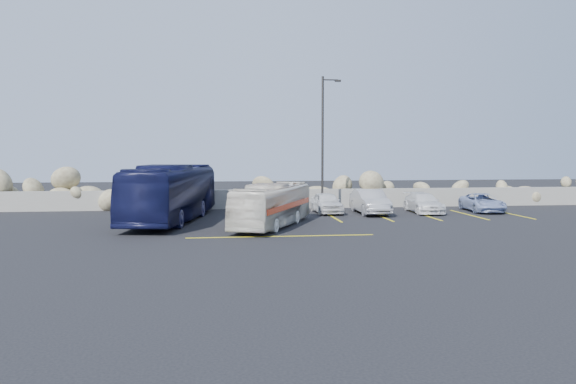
{
  "coord_description": "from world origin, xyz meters",
  "views": [
    {
      "loc": [
        -3.59,
        -23.25,
        3.6
      ],
      "look_at": [
        -0.23,
        4.0,
        1.61
      ],
      "focal_mm": 35.0,
      "sensor_mm": 36.0,
      "label": 1
    }
  ],
  "objects": [
    {
      "name": "car_a",
      "position": [
        2.63,
        8.84,
        0.61
      ],
      "size": [
        1.61,
        3.65,
        1.22
      ],
      "primitive_type": "imported",
      "rotation": [
        0.0,
        0.0,
        0.05
      ],
      "color": "silver",
      "rests_on": "ground"
    },
    {
      "name": "vintage_bus",
      "position": [
        -1.06,
        3.41,
        1.04
      ],
      "size": [
        4.61,
        7.52,
        2.07
      ],
      "primitive_type": "imported",
      "rotation": [
        0.0,
        0.0,
        -0.42
      ],
      "color": "silver",
      "rests_on": "ground"
    },
    {
      "name": "seawall",
      "position": [
        0.0,
        12.0,
        0.6
      ],
      "size": [
        60.0,
        0.4,
        1.2
      ],
      "primitive_type": "cube",
      "color": "gray",
      "rests_on": "ground"
    },
    {
      "name": "car_c",
      "position": [
        8.35,
        8.41,
        0.57
      ],
      "size": [
        1.74,
        3.99,
        1.14
      ],
      "primitive_type": "imported",
      "rotation": [
        0.0,
        0.0,
        -0.04
      ],
      "color": "silver",
      "rests_on": "ground"
    },
    {
      "name": "parking_lines",
      "position": [
        4.64,
        5.57,
        0.01
      ],
      "size": [
        18.16,
        9.36,
        0.01
      ],
      "color": "gold",
      "rests_on": "ground"
    },
    {
      "name": "lamppost",
      "position": [
        2.56,
        9.5,
        4.3
      ],
      "size": [
        1.14,
        0.18,
        8.0
      ],
      "color": "#292725",
      "rests_on": "ground"
    },
    {
      "name": "ground",
      "position": [
        0.0,
        0.0,
        0.0
      ],
      "size": [
        90.0,
        90.0,
        0.0
      ],
      "primitive_type": "plane",
      "color": "black",
      "rests_on": "ground"
    },
    {
      "name": "tour_coach",
      "position": [
        -6.03,
        6.06,
        1.47
      ],
      "size": [
        4.33,
        10.8,
        2.93
      ],
      "primitive_type": "imported",
      "rotation": [
        0.0,
        0.0,
        -0.18
      ],
      "color": "#101235",
      "rests_on": "ground"
    },
    {
      "name": "riprap_pile",
      "position": [
        0.0,
        13.2,
        1.3
      ],
      "size": [
        54.0,
        2.8,
        2.6
      ],
      "primitive_type": null,
      "color": "#8A7A5A",
      "rests_on": "ground"
    },
    {
      "name": "car_b",
      "position": [
        5.05,
        8.19,
        0.7
      ],
      "size": [
        1.49,
        4.27,
        1.41
      ],
      "primitive_type": "imported",
      "rotation": [
        0.0,
        0.0,
        -0.0
      ],
      "color": "#A3A2A7",
      "rests_on": "ground"
    },
    {
      "name": "car_d",
      "position": [
        12.07,
        8.54,
        0.54
      ],
      "size": [
        2.16,
        4.05,
        1.08
      ],
      "primitive_type": "imported",
      "rotation": [
        0.0,
        0.0,
        -0.1
      ],
      "color": "#8A9AC3",
      "rests_on": "ground"
    }
  ]
}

